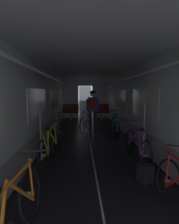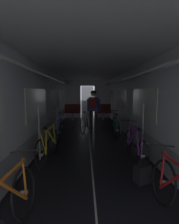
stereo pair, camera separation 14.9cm
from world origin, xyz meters
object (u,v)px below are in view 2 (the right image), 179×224
object	(u,v)px
bicycle_blue	(60,128)
backpack_on_floor	(142,174)
bench_seat_far_right	(103,110)
bench_seat_far_left	(73,111)
bicycle_yellow	(48,145)
bicycle_orange	(3,217)
person_cyclist_aisle	(93,107)
bicycle_purple	(135,146)
bicycle_silver_in_aisle	(86,122)
bicycle_teal	(115,126)

from	to	relation	value
bicycle_blue	backpack_on_floor	size ratio (longest dim) A/B	4.98
bench_seat_far_right	bicycle_blue	distance (m)	4.45
bench_seat_far_left	bicycle_yellow	distance (m)	6.04
bicycle_orange	backpack_on_floor	world-z (taller)	bicycle_orange
person_cyclist_aisle	backpack_on_floor	xyz separation A→B (m)	(0.72, -3.88, -0.90)
bicycle_blue	bench_seat_far_left	bearing A→B (deg)	87.92
person_cyclist_aisle	bicycle_orange	bearing A→B (deg)	-102.83
bicycle_purple	backpack_on_floor	size ratio (longest dim) A/B	4.98
bicycle_orange	person_cyclist_aisle	world-z (taller)	person_cyclist_aisle
bicycle_silver_in_aisle	bicycle_teal	bearing A→B (deg)	-34.74
bench_seat_far_left	bicycle_blue	bearing A→B (deg)	-92.08
bench_seat_far_left	person_cyclist_aisle	bearing A→B (deg)	-71.34
bench_seat_far_left	bicycle_blue	xyz separation A→B (m)	(-0.15, -4.00, -0.19)
bench_seat_far_right	bicycle_teal	world-z (taller)	bench_seat_far_right
bicycle_yellow	backpack_on_floor	world-z (taller)	bicycle_yellow
bench_seat_far_left	bicycle_purple	world-z (taller)	bench_seat_far_left
bicycle_yellow	person_cyclist_aisle	distance (m)	3.15
bicycle_purple	backpack_on_floor	xyz separation A→B (m)	(-0.14, -0.94, -0.21)
bicycle_silver_in_aisle	bicycle_blue	bearing A→B (deg)	-132.05
bench_seat_far_right	bicycle_yellow	xyz separation A→B (m)	(-1.95, -6.03, -0.19)
bench_seat_far_left	bicycle_purple	size ratio (longest dim) A/B	0.58
bench_seat_far_left	bicycle_teal	xyz separation A→B (m)	(1.90, -3.73, -0.18)
bench_seat_far_left	bicycle_silver_in_aisle	distance (m)	3.07
bicycle_teal	bench_seat_far_right	bearing A→B (deg)	91.56
bicycle_purple	person_cyclist_aisle	bearing A→B (deg)	106.21
bicycle_silver_in_aisle	bicycle_orange	bearing A→B (deg)	-99.26
bicycle_yellow	bench_seat_far_right	bearing A→B (deg)	72.12
bicycle_purple	bicycle_teal	world-z (taller)	bicycle_purple
bench_seat_far_right	backpack_on_floor	distance (m)	7.11
bicycle_blue	bicycle_orange	bearing A→B (deg)	-89.42
bench_seat_far_right	bicycle_teal	size ratio (longest dim) A/B	0.58
bicycle_blue	bicycle_silver_in_aisle	bearing A→B (deg)	47.95
bench_seat_far_left	person_cyclist_aisle	xyz separation A→B (m)	(1.09, -3.22, 0.50)
bicycle_purple	bicycle_orange	world-z (taller)	bicycle_orange
bench_seat_far_right	person_cyclist_aisle	distance (m)	3.33
bicycle_purple	person_cyclist_aisle	size ratio (longest dim) A/B	0.98
bicycle_orange	backpack_on_floor	bearing A→B (deg)	34.85
bicycle_orange	bicycle_silver_in_aisle	bearing A→B (deg)	80.74
bicycle_teal	bicycle_blue	bearing A→B (deg)	-172.52
bicycle_silver_in_aisle	backpack_on_floor	size ratio (longest dim) A/B	4.85
bench_seat_far_left	backpack_on_floor	world-z (taller)	bench_seat_far_left
bicycle_blue	backpack_on_floor	distance (m)	3.67
bicycle_teal	bicycle_silver_in_aisle	xyz separation A→B (m)	(-1.11, 0.77, -0.00)
bench_seat_far_right	bicycle_teal	xyz separation A→B (m)	(0.10, -3.73, -0.18)
bicycle_yellow	bicycle_purple	distance (m)	2.09
bench_seat_far_left	bicycle_silver_in_aisle	xyz separation A→B (m)	(0.79, -2.96, -0.18)
bench_seat_far_left	bicycle_teal	world-z (taller)	bench_seat_far_left
bicycle_blue	bicycle_silver_in_aisle	distance (m)	1.40
bicycle_blue	bicycle_orange	world-z (taller)	bicycle_blue
bench_seat_far_right	bicycle_purple	world-z (taller)	bench_seat_far_right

